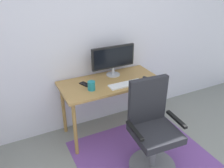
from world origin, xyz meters
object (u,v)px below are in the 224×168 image
at_px(cell_phone, 85,84).
at_px(office_chair, 152,134).
at_px(coffee_cup, 91,86).
at_px(desk, 110,88).
at_px(keyboard, 126,84).
at_px(monitor, 113,58).
at_px(computer_mouse, 145,78).

bearing_deg(cell_phone, office_chair, -83.36).
bearing_deg(coffee_cup, desk, 19.33).
bearing_deg(keyboard, desk, 126.87).
bearing_deg(monitor, coffee_cup, -147.71).
height_order(desk, computer_mouse, computer_mouse).
bearing_deg(office_chair, computer_mouse, 67.76).
height_order(cell_phone, office_chair, office_chair).
bearing_deg(coffee_cup, keyboard, -9.19).
distance_m(monitor, computer_mouse, 0.48).
bearing_deg(coffee_cup, monitor, 32.29).
distance_m(coffee_cup, cell_phone, 0.18).
bearing_deg(monitor, desk, -127.16).
bearing_deg(computer_mouse, keyboard, -174.67).
height_order(desk, office_chair, office_chair).
bearing_deg(coffee_cup, cell_phone, 97.70).
bearing_deg(keyboard, cell_phone, 152.11).
relative_size(desk, monitor, 2.14).
height_order(keyboard, cell_phone, keyboard).
xyz_separation_m(keyboard, coffee_cup, (-0.42, 0.07, 0.05)).
height_order(computer_mouse, cell_phone, computer_mouse).
relative_size(desk, office_chair, 1.21).
distance_m(monitor, office_chair, 1.08).
bearing_deg(desk, coffee_cup, -160.67).
bearing_deg(coffee_cup, computer_mouse, -3.17).
distance_m(coffee_cup, office_chair, 0.87).
relative_size(coffee_cup, office_chair, 0.10).
distance_m(monitor, coffee_cup, 0.52).
height_order(monitor, computer_mouse, monitor).
relative_size(coffee_cup, cell_phone, 0.77).
relative_size(keyboard, office_chair, 0.42).
relative_size(cell_phone, office_chair, 0.14).
distance_m(computer_mouse, office_chair, 0.78).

